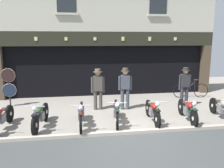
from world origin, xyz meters
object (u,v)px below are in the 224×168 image
(motorcycle_center_left, at_px, (81,114))
(motorcycle_far_right, at_px, (222,108))
(motorcycle_far_left, at_px, (1,117))
(shopkeeper_center, at_px, (125,86))
(motorcycle_center_right, at_px, (153,111))
(motorcycle_center, at_px, (116,111))
(motorcycle_left, at_px, (40,115))
(salesman_right, at_px, (185,85))
(leaning_bicycle, at_px, (191,90))
(motorcycle_right, at_px, (188,110))
(tyre_sign_pole, at_px, (9,83))
(salesman_left, at_px, (98,87))
(advert_board_near, at_px, (139,63))

(motorcycle_center_left, distance_m, motorcycle_far_right, 5.17)
(motorcycle_far_left, bearing_deg, shopkeeper_center, -153.64)
(motorcycle_center_right, bearing_deg, motorcycle_center, 2.15)
(motorcycle_far_left, bearing_deg, motorcycle_left, -173.72)
(motorcycle_center, height_order, salesman_right, salesman_right)
(motorcycle_center, height_order, leaning_bicycle, leaning_bicycle)
(motorcycle_center_right, height_order, motorcycle_far_right, motorcycle_far_right)
(shopkeeper_center, relative_size, leaning_bicycle, 0.98)
(motorcycle_left, relative_size, motorcycle_far_right, 1.02)
(motorcycle_right, bearing_deg, motorcycle_center_right, 4.46)
(tyre_sign_pole, height_order, leaning_bicycle, tyre_sign_pole)
(motorcycle_center_left, distance_m, motorcycle_right, 3.83)
(motorcycle_far_right, bearing_deg, motorcycle_center_right, 7.03)
(salesman_right, bearing_deg, salesman_left, -1.03)
(motorcycle_right, relative_size, leaning_bicycle, 1.11)
(tyre_sign_pole, bearing_deg, motorcycle_center_right, -26.99)
(shopkeeper_center, height_order, tyre_sign_pole, shopkeeper_center)
(motorcycle_center, xyz_separation_m, motorcycle_far_right, (3.94, -0.13, -0.02))
(salesman_left, bearing_deg, salesman_right, -176.61)
(motorcycle_right, height_order, salesman_left, salesman_left)
(motorcycle_left, relative_size, motorcycle_center, 0.98)
(salesman_left, relative_size, shopkeeper_center, 0.98)
(motorcycle_far_right, bearing_deg, shopkeeper_center, -19.16)
(advert_board_near, distance_m, leaning_bicycle, 3.00)
(motorcycle_center, relative_size, advert_board_near, 1.93)
(motorcycle_far_left, xyz_separation_m, leaning_bicycle, (8.23, 3.11, -0.03))
(tyre_sign_pole, bearing_deg, salesman_left, -15.43)
(salesman_left, bearing_deg, motorcycle_left, 44.04)
(salesman_left, relative_size, salesman_right, 1.00)
(shopkeeper_center, bearing_deg, motorcycle_right, 146.76)
(motorcycle_far_left, bearing_deg, advert_board_near, -136.63)
(motorcycle_far_right, relative_size, shopkeeper_center, 1.12)
(motorcycle_center, distance_m, tyre_sign_pole, 5.15)
(motorcycle_center_left, distance_m, shopkeeper_center, 2.62)
(advert_board_near, bearing_deg, motorcycle_left, -136.30)
(motorcycle_left, xyz_separation_m, motorcycle_far_right, (6.53, -0.13, -0.01))
(motorcycle_center, bearing_deg, motorcycle_center_right, -174.50)
(motorcycle_right, relative_size, salesman_left, 1.16)
(salesman_right, bearing_deg, tyre_sign_pole, -8.43)
(motorcycle_left, relative_size, motorcycle_right, 1.00)
(motorcycle_far_right, height_order, shopkeeper_center, shopkeeper_center)
(motorcycle_center_left, bearing_deg, advert_board_near, -122.99)
(motorcycle_right, height_order, tyre_sign_pole, tyre_sign_pole)
(motorcycle_far_left, height_order, motorcycle_center_left, motorcycle_center_left)
(motorcycle_center_right, distance_m, tyre_sign_pole, 6.30)
(salesman_right, relative_size, advert_board_near, 1.64)
(motorcycle_center_left, xyz_separation_m, motorcycle_far_right, (5.17, -0.01, -0.02))
(motorcycle_far_right, bearing_deg, motorcycle_right, 8.57)
(salesman_left, bearing_deg, advert_board_near, -129.08)
(motorcycle_far_right, bearing_deg, motorcycle_center, 6.89)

